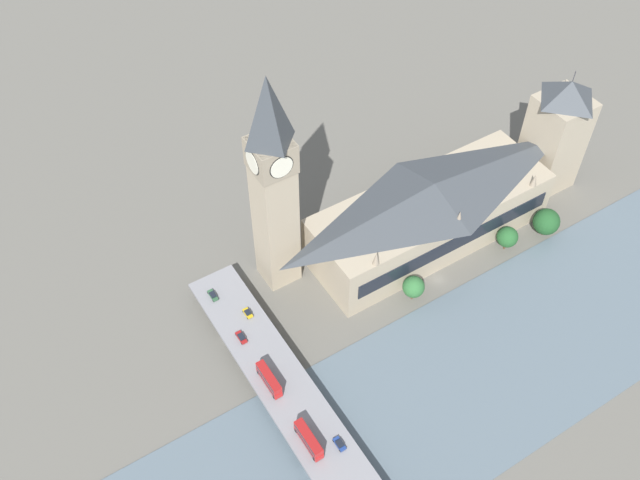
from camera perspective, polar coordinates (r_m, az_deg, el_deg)
name	(u,v)px	position (r m, az deg, el deg)	size (l,w,h in m)	color
ground_plane	(438,280)	(239.50, 9.44, -3.16)	(600.00, 600.00, 0.00)	#605E56
river_water	(507,354)	(226.95, 14.76, -8.78)	(55.56, 360.00, 0.30)	slate
parliament_hall	(430,212)	(241.60, 8.80, 2.23)	(28.74, 83.88, 26.01)	tan
clock_tower	(273,183)	(207.33, -3.79, 4.53)	(12.19, 12.19, 79.45)	tan
victoria_tower	(556,134)	(266.46, 18.33, 8.06)	(16.73, 16.73, 48.81)	tan
road_bridge	(328,454)	(199.40, 0.68, -16.74)	(143.11, 15.48, 5.70)	slate
double_decker_bus_lead	(309,439)	(196.97, -0.92, -15.65)	(11.39, 2.65, 4.94)	red
double_decker_bus_mid	(269,379)	(205.95, -4.10, -11.04)	(11.14, 2.54, 5.04)	red
car_northbound_lead	(213,295)	(226.92, -8.58, -4.39)	(4.64, 1.79, 1.38)	#2D5638
car_northbound_tail	(248,313)	(221.47, -5.81, -5.83)	(3.87, 1.85, 1.46)	gold
car_southbound_lead	(340,444)	(198.73, 1.57, -16.00)	(4.25, 1.93, 1.30)	navy
car_southbound_mid	(241,337)	(216.65, -6.32, -7.74)	(4.72, 1.87, 1.38)	maroon
tree_embankment_near	(546,222)	(256.68, 17.66, 1.40)	(9.24, 9.24, 11.01)	brown
tree_embankment_mid	(507,237)	(248.61, 14.76, 0.23)	(7.23, 7.23, 9.63)	brown
tree_embankment_far	(414,287)	(228.75, 7.49, -3.73)	(7.16, 7.16, 9.69)	brown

